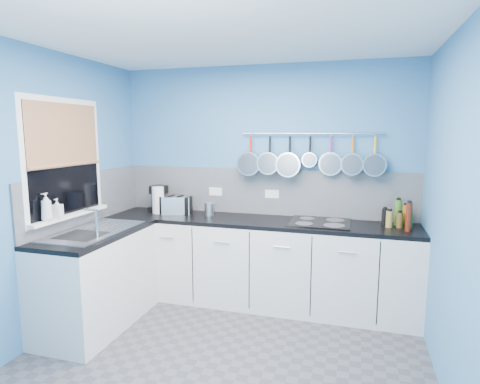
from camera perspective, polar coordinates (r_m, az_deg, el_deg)
The scene contains 42 objects.
floor at distance 3.40m, azimuth -3.00°, elevation -23.49°, with size 3.20×3.00×0.02m, color #47474C.
ceiling at distance 2.97m, azimuth -3.41°, elevation 22.51°, with size 3.20×3.00×0.02m, color white.
wall_back at distance 4.37m, azimuth 3.44°, elevation 1.39°, with size 3.20×0.02×2.50m, color teal.
wall_front at distance 1.64m, azimuth -21.49°, elevation -11.38°, with size 3.20×0.02×2.50m, color teal.
wall_left at distance 3.78m, azimuth -26.84°, elevation -0.63°, with size 0.02×3.00×2.50m, color teal.
wall_right at distance 2.84m, azimuth 29.14°, elevation -3.54°, with size 0.02×3.00×2.50m, color teal.
backsplash_back at distance 4.36m, azimuth 3.36°, elevation 0.05°, with size 3.20×0.02×0.50m, color #939496.
backsplash_left at distance 4.23m, azimuth -21.01°, elevation -0.76°, with size 0.02×1.80×0.50m, color #939496.
cabinet_run_back at distance 4.26m, azimuth 2.39°, elevation -10.14°, with size 3.20×0.60×0.86m, color silver.
worktop_back at distance 4.14m, azimuth 2.43°, elevation -4.22°, with size 3.20×0.60×0.04m, color black.
cabinet_run_left at distance 4.01m, azimuth -19.74°, elevation -11.84°, with size 0.60×1.20×0.86m, color silver.
worktop_left at distance 3.88m, azimuth -20.08°, elevation -5.59°, with size 0.60×1.20×0.04m, color black.
window_frame at distance 3.95m, azimuth -23.80°, elevation 4.30°, with size 0.01×1.00×1.10m, color white.
window_glass at distance 3.95m, azimuth -23.74°, elevation 4.30°, with size 0.01×0.90×1.00m, color black.
bamboo_blind at distance 3.94m, azimuth -23.85°, elevation 7.57°, with size 0.01×0.90×0.55m, color #956344.
window_sill at distance 4.00m, azimuth -23.08°, elevation -3.07°, with size 0.10×0.98×0.03m, color white.
sink_unit at distance 3.88m, azimuth -20.10°, elevation -5.24°, with size 0.50×0.95×0.01m, color silver.
mixer_tap at distance 3.61m, azimuth -19.84°, elevation -4.15°, with size 0.12×0.08×0.26m, color silver, non-canonical shape.
socket_left at distance 4.51m, azimuth -3.51°, elevation 0.07°, with size 0.15×0.01×0.09m, color white.
socket_right at distance 4.33m, azimuth 4.61°, elevation -0.29°, with size 0.15×0.01×0.09m, color white.
pot_rail at distance 4.19m, azimuth 10.06°, elevation 8.24°, with size 0.02×0.02×1.45m, color silver.
soap_bottle_a at distance 3.73m, azimuth -25.97°, elevation -1.93°, with size 0.09×0.09×0.24m, color white.
soap_bottle_b at distance 3.83m, azimuth -24.69°, elevation -2.12°, with size 0.08×0.08×0.17m, color white.
paper_towel at distance 4.52m, azimuth -11.63°, elevation -1.14°, with size 0.13×0.13×0.29m, color white.
coffee_maker at distance 4.62m, azimuth -11.63°, elevation -0.93°, with size 0.16×0.18×0.29m, color black, non-canonical shape.
toaster at distance 4.46m, azimuth -9.13°, elevation -1.84°, with size 0.30×0.17×0.19m, color silver.
canister at distance 4.31m, azimuth -4.41°, elevation -2.49°, with size 0.10×0.10×0.14m, color silver.
hob at distance 4.05m, azimuth 11.37°, elevation -4.28°, with size 0.59×0.52×0.01m, color black.
pan_0 at distance 4.31m, azimuth 1.51°, elevation 5.39°, with size 0.26×0.12×0.45m, color silver, non-canonical shape.
pan_1 at distance 4.26m, azimuth 4.27°, elevation 5.47°, with size 0.24×0.12×0.43m, color silver, non-canonical shape.
pan_2 at distance 4.22m, azimuth 7.10°, elevation 5.25°, with size 0.26×0.13×0.45m, color silver, non-canonical shape.
pan_3 at distance 4.19m, azimuth 9.98°, elevation 5.88°, with size 0.15×0.08×0.34m, color silver, non-canonical shape.
pan_4 at distance 4.17m, azimuth 12.87°, elevation 5.24°, with size 0.23×0.06×0.42m, color silver, non-canonical shape.
pan_5 at distance 4.16m, azimuth 15.80°, elevation 5.21°, with size 0.22×0.12×0.41m, color silver, non-canonical shape.
pan_6 at distance 4.17m, azimuth 18.72°, elevation 5.04°, with size 0.23×0.10×0.42m, color silver, non-canonical shape.
condiment_0 at distance 4.14m, azimuth 22.60°, elevation -3.13°, with size 0.06×0.06×0.20m, color #8C5914.
condiment_1 at distance 4.14m, azimuth 21.64°, elevation -2.76°, with size 0.06×0.06×0.25m, color #3F721E.
condiment_2 at distance 4.14m, azimuth 19.98°, elevation -3.34°, with size 0.06×0.06×0.15m, color black.
condiment_3 at distance 4.03m, azimuth 23.05°, elevation -3.91°, with size 0.06×0.06×0.14m, color #265919.
condiment_4 at distance 4.05m, azimuth 21.87°, elevation -3.77°, with size 0.06×0.06×0.14m, color brown.
condiment_5 at distance 4.03m, azimuth 20.57°, elevation -3.65°, with size 0.06×0.06×0.16m, color olive.
condiment_6 at distance 3.93m, azimuth 22.99°, elevation -3.32°, with size 0.05×0.05×0.26m, color #4C190C.
Camera 1 is at (0.97, -2.72, 1.79)m, focal length 29.83 mm.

